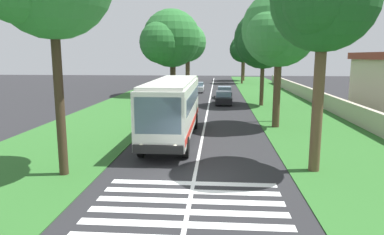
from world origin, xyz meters
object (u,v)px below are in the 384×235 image
Objects in this scene: trailing_car_0 at (224,98)px; roadside_tree_left_4 at (187,40)px; roadside_tree_left_1 at (170,40)px; roadside_tree_right_0 at (278,31)px; coach_bus at (173,106)px; roadside_tree_right_2 at (242,50)px; trailing_car_1 at (224,93)px; roadside_tree_right_4 at (262,41)px; roadside_tree_left_3 at (186,44)px; roadside_tree_right_1 at (244,48)px; roadside_tree_left_2 at (173,43)px; utility_pole at (276,66)px; roadside_tree_right_3 at (322,1)px; trailing_car_2 at (198,87)px.

trailing_car_0 is 0.36× the size of roadside_tree_left_4.
roadside_tree_left_1 is 1.16× the size of roadside_tree_right_0.
roadside_tree_right_0 is (4.34, -6.90, 4.75)m from coach_bus.
roadside_tree_right_0 is at bearing 179.66° from roadside_tree_right_2.
trailing_car_1 is at bearing -166.47° from roadside_tree_left_4.
roadside_tree_right_4 is (-29.71, -0.07, 0.42)m from roadside_tree_right_2.
roadside_tree_right_2 is (-0.59, -10.56, -1.21)m from roadside_tree_left_3.
roadside_tree_right_1 is at bearing -1.16° from roadside_tree_right_4.
roadside_tree_left_2 is at bearing 33.08° from roadside_tree_right_4.
roadside_tree_left_3 is 41.11m from utility_pole.
roadside_tree_left_2 is at bearing 7.25° from coach_bus.
trailing_car_0 is at bearing 20.93° from utility_pole.
roadside_tree_left_2 is at bearing 178.34° from roadside_tree_left_4.
roadside_tree_left_3 is at bearing 11.49° from roadside_tree_right_3.
roadside_tree_right_2 is (41.21, -0.25, -0.60)m from roadside_tree_right_0.
roadside_tree_right_1 is 1.10× the size of roadside_tree_right_2.
coach_bus is 0.94× the size of roadside_tree_left_4.
coach_bus is 2.60× the size of trailing_car_2.
roadside_tree_left_4 reaches higher than trailing_car_2.
roadside_tree_right_4 is at bearing -24.49° from coach_bus.
roadside_tree_right_4 is at bearing -146.92° from roadside_tree_left_2.
roadside_tree_left_3 is 13.62m from roadside_tree_right_1.
roadside_tree_right_2 is 1.04× the size of utility_pole.
roadside_tree_left_2 is at bearing 23.19° from utility_pole.
trailing_car_1 is at bearing -163.48° from roadside_tree_left_3.
trailing_car_2 is at bearing 17.94° from utility_pole.
coach_bus is 46.29m from roadside_tree_right_2.
roadside_tree_right_1 reaches higher than trailing_car_2.
roadside_tree_right_3 reaches higher than utility_pole.
roadside_tree_left_1 is at bearing 138.91° from trailing_car_2.
trailing_car_2 is 24.45m from utility_pole.
roadside_tree_right_3 is (-28.10, -3.51, 6.78)m from trailing_car_1.
roadside_tree_left_1 is at bearing 67.35° from trailing_car_1.
roadside_tree_right_1 is (49.23, -1.08, -0.06)m from roadside_tree_right_0.
roadside_tree_right_0 reaches higher than trailing_car_2.
coach_bus is 1.16× the size of roadside_tree_left_2.
roadside_tree_left_1 is (25.57, 3.66, 5.08)m from coach_bus.
roadside_tree_right_1 is 0.99× the size of roadside_tree_right_4.
roadside_tree_right_4 reaches higher than roadside_tree_right_0.
trailing_car_1 is at bearing 7.11° from roadside_tree_right_3.
roadside_tree_left_3 is (29.46, 6.80, 6.83)m from trailing_car_0.
roadside_tree_left_2 is at bearing 148.72° from roadside_tree_right_1.
roadside_tree_left_4 reaches higher than coach_bus.
trailing_car_1 is 9.74m from roadside_tree_right_4.
coach_bus is 2.60× the size of trailing_car_0.
roadside_tree_right_4 is (11.50, -0.32, -0.18)m from roadside_tree_right_0.
roadside_tree_left_2 is at bearing 46.31° from trailing_car_2.
roadside_tree_right_3 is at bearing 179.66° from roadside_tree_right_4.
trailing_car_2 is 0.44× the size of roadside_tree_right_0.
roadside_tree_right_0 is 11.50m from roadside_tree_right_4.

